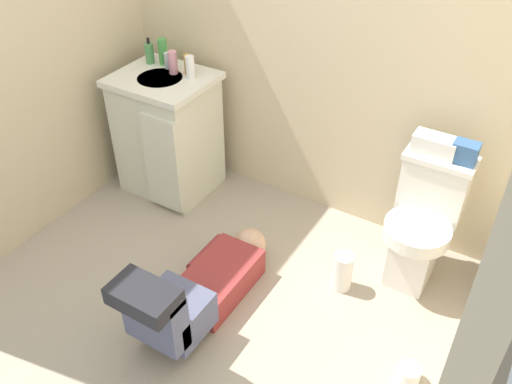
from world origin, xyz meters
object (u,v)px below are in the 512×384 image
object	(u,v)px
toilet_paper_roll	(408,374)
soap_dispenser	(149,53)
bottle_amber	(188,64)
vanity_cabinet	(168,133)
person_plumber	(197,290)
bottle_pink	(173,62)
bottle_green	(163,52)
bottle_clear	(168,61)
tissue_box	(435,145)
faucet	(175,61)
toilet	(422,223)
paper_towel_roll	(342,271)
toiletry_bag	(465,153)
bottle_white	(190,67)

from	to	relation	value
toilet_paper_roll	soap_dispenser	bearing A→B (deg)	159.39
soap_dispenser	bottle_amber	xyz separation A→B (m)	(0.30, -0.00, -0.01)
vanity_cabinet	person_plumber	world-z (taller)	vanity_cabinet
vanity_cabinet	bottle_pink	bearing A→B (deg)	68.50
vanity_cabinet	soap_dispenser	size ratio (longest dim) A/B	4.94
toilet_paper_roll	bottle_green	bearing A→B (deg)	157.77
person_plumber	bottle_clear	world-z (taller)	bottle_clear
tissue_box	vanity_cabinet	bearing A→B (deg)	-175.48
faucet	bottle_pink	xyz separation A→B (m)	(0.03, -0.07, 0.02)
toilet	vanity_cabinet	bearing A→B (deg)	-178.63
bottle_amber	paper_towel_roll	distance (m)	1.56
person_plumber	toilet	bearing A→B (deg)	45.67
paper_towel_roll	person_plumber	bearing A→B (deg)	-134.94
soap_dispenser	paper_towel_roll	world-z (taller)	soap_dispenser
bottle_green	toilet_paper_roll	world-z (taller)	bottle_green
faucet	bottle_amber	distance (m)	0.12
vanity_cabinet	tissue_box	world-z (taller)	tissue_box
vanity_cabinet	bottle_green	distance (m)	0.52
faucet	person_plumber	bearing A→B (deg)	-49.79
toilet	bottle_green	xyz separation A→B (m)	(-1.82, 0.12, 0.54)
bottle_amber	toilet	bearing A→B (deg)	-3.04
person_plumber	toiletry_bag	bearing A→B (deg)	45.18
paper_towel_roll	toiletry_bag	bearing A→B (deg)	45.35
bottle_amber	toilet_paper_roll	bearing A→B (deg)	-23.69
person_plumber	paper_towel_roll	distance (m)	0.81
vanity_cabinet	bottle_white	size ratio (longest dim) A/B	5.93
faucet	bottle_green	size ratio (longest dim) A/B	0.60
toilet	person_plumber	xyz separation A→B (m)	(-0.87, -0.89, -0.19)
faucet	bottle_pink	bearing A→B (deg)	-62.22
soap_dispenser	bottle_green	size ratio (longest dim) A/B	0.99
tissue_box	soap_dispenser	world-z (taller)	soap_dispenser
vanity_cabinet	person_plumber	size ratio (longest dim) A/B	0.77
bottle_pink	bottle_amber	world-z (taller)	bottle_pink
person_plumber	paper_towel_roll	world-z (taller)	person_plumber
bottle_pink	toilet_paper_roll	xyz separation A→B (m)	(1.89, -0.75, -0.84)
bottle_clear	bottle_white	world-z (taller)	bottle_white
bottle_clear	soap_dispenser	bearing A→B (deg)	178.37
bottle_green	vanity_cabinet	bearing A→B (deg)	-55.90
faucet	toilet	bearing A→B (deg)	-3.52
toilet	toilet_paper_roll	size ratio (longest dim) A/B	6.82
toilet	paper_towel_roll	world-z (taller)	toilet
toilet	bottle_white	xyz separation A→B (m)	(-1.55, 0.05, 0.52)
faucet	soap_dispenser	world-z (taller)	soap_dispenser
tissue_box	bottle_green	bearing A→B (deg)	179.05
bottle_clear	bottle_pink	world-z (taller)	bottle_pink
bottle_green	toilet_paper_roll	bearing A→B (deg)	-22.23
tissue_box	faucet	bearing A→B (deg)	179.49
bottle_pink	bottle_white	distance (m)	0.13
toilet	faucet	size ratio (longest dim) A/B	7.50
faucet	paper_towel_roll	xyz separation A→B (m)	(1.41, -0.42, -0.75)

